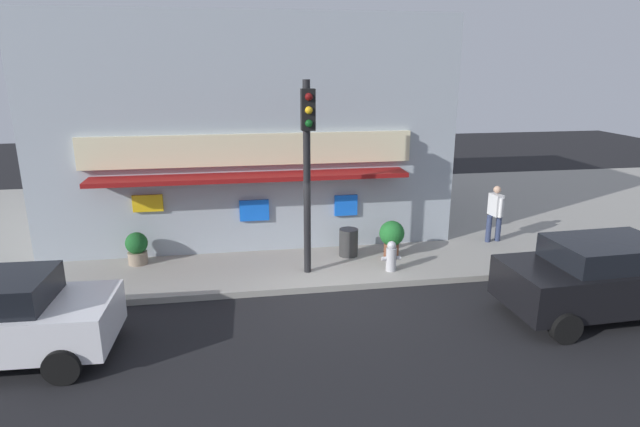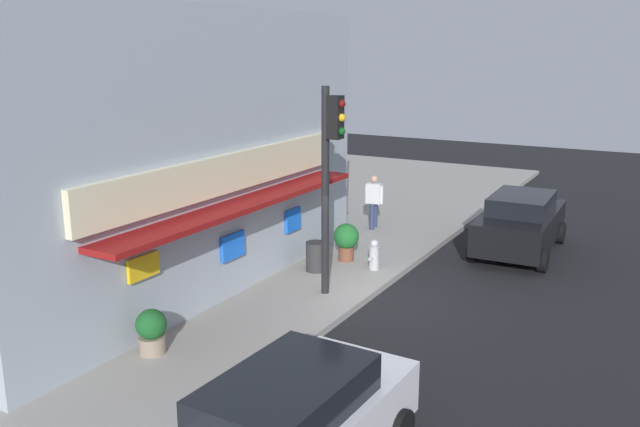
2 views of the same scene
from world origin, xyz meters
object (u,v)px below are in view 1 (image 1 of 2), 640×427
parked_car_black (604,277)px  traffic_light (307,153)px  fire_hydrant (391,256)px  trash_can (349,242)px  potted_plant_by_window (137,248)px  potted_plant_by_doorway (392,236)px  pedestrian (495,211)px

parked_car_black → traffic_light: bearing=153.7°
fire_hydrant → trash_can: fire_hydrant is taller
trash_can → potted_plant_by_window: bearing=176.9°
potted_plant_by_doorway → trash_can: bearing=165.9°
parked_car_black → pedestrian: bearing=92.3°
fire_hydrant → trash_can: size_ratio=1.04×
potted_plant_by_doorway → potted_plant_by_window: (-6.84, 0.60, -0.15)m
fire_hydrant → parked_car_black: parked_car_black is taller
parked_car_black → potted_plant_by_doorway: bearing=133.5°
fire_hydrant → traffic_light: bearing=175.7°
parked_car_black → potted_plant_by_window: bearing=157.2°
traffic_light → potted_plant_by_doorway: 3.58m
traffic_light → parked_car_black: 7.13m
parked_car_black → fire_hydrant: bearing=144.1°
fire_hydrant → trash_can: 1.52m
pedestrian → parked_car_black: pedestrian is taller
trash_can → parked_car_black: size_ratio=0.17×
traffic_light → trash_can: (1.29, 1.10, -2.71)m
potted_plant_by_doorway → potted_plant_by_window: bearing=175.0°
trash_can → pedestrian: size_ratio=0.45×
potted_plant_by_window → potted_plant_by_doorway: bearing=-5.0°
fire_hydrant → potted_plant_by_doorway: potted_plant_by_doorway is taller
pedestrian → potted_plant_by_window: bearing=-179.0°
fire_hydrant → potted_plant_by_window: size_ratio=0.92×
trash_can → parked_car_black: bearing=-40.7°
trash_can → pedestrian: 4.62m
fire_hydrant → parked_car_black: (3.89, -2.82, 0.34)m
trash_can → potted_plant_by_window: 5.70m
traffic_light → trash_can: 3.19m
potted_plant_by_doorway → parked_car_black: size_ratio=0.23×
fire_hydrant → pedestrian: pedestrian is taller
potted_plant_by_doorway → parked_car_black: parked_car_black is taller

